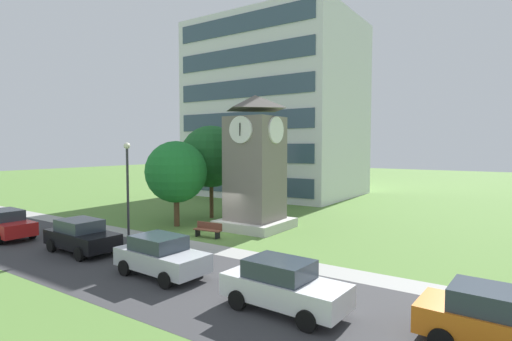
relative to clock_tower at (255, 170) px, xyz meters
The scene contains 14 objects.
ground_plane 4.97m from the clock_tower, 112.83° to the right, with size 160.00×160.00×0.00m, color #567F38.
street_asphalt 10.88m from the clock_tower, 96.83° to the right, with size 120.00×7.20×0.01m, color #38383A.
kerb_strip 6.99m from the clock_tower, 101.99° to the right, with size 120.00×1.60×0.01m, color #9E9E99.
office_building 20.37m from the clock_tower, 116.86° to the left, with size 17.39×13.55×19.20m.
clock_tower is the anchor object (origin of this frame).
park_bench 5.14m from the clock_tower, 103.28° to the right, with size 1.84×0.66×0.88m.
street_lamp 8.09m from the clock_tower, 121.48° to the right, with size 0.36×0.36×5.67m.
tree_by_building 5.19m from the clock_tower, 164.55° to the left, with size 4.68×4.68×7.03m.
tree_streetside 5.42m from the clock_tower, 153.67° to the right, with size 4.19×4.19×5.82m.
parked_car_red 15.38m from the clock_tower, 134.86° to the right, with size 4.43×2.14×1.69m.
parked_car_black 11.17m from the clock_tower, 112.01° to the right, with size 4.44×2.21×1.69m.
parked_car_silver 10.91m from the clock_tower, 78.13° to the right, with size 4.26×2.21×1.69m.
parked_car_white 13.66m from the clock_tower, 51.87° to the right, with size 4.33×2.09×1.69m.
parked_car_orange 17.52m from the clock_tower, 34.02° to the right, with size 4.19×2.15×1.69m.
Camera 1 is at (15.88, -18.79, 5.45)m, focal length 27.87 mm.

